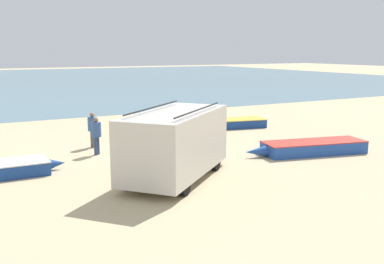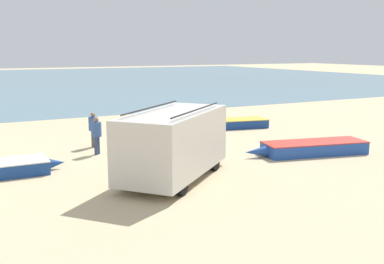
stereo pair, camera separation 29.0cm
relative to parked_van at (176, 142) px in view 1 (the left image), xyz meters
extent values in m
plane|color=tan|center=(1.46, 3.97, -1.31)|extent=(200.00, 200.00, 0.00)
cube|color=slate|center=(1.46, 55.97, -1.31)|extent=(120.00, 80.00, 0.01)
cube|color=beige|center=(-0.02, -0.02, 0.02)|extent=(5.30, 4.99, 2.10)
cube|color=black|center=(1.96, 1.69, -0.56)|extent=(1.37, 1.57, 0.94)
cube|color=#1E232D|center=(1.90, 1.64, 0.65)|extent=(1.29, 1.48, 0.67)
cylinder|color=black|center=(0.56, 1.74, -0.98)|extent=(0.65, 0.60, 0.66)
cylinder|color=black|center=(1.80, 0.30, -0.98)|extent=(0.65, 0.60, 0.66)
cylinder|color=black|center=(-1.85, -0.34, -0.98)|extent=(0.65, 0.60, 0.66)
cylinder|color=black|center=(-0.61, -1.78, -0.98)|extent=(0.65, 0.60, 0.66)
cylinder|color=black|center=(-0.57, 0.62, 1.19)|extent=(3.22, 2.79, 0.05)
cylinder|color=black|center=(0.53, -0.66, 1.19)|extent=(3.22, 2.79, 0.05)
cube|color=navy|center=(-5.31, 3.26, -1.08)|extent=(3.05, 1.51, 0.47)
cone|color=navy|center=(-3.45, 3.26, -1.08)|extent=(0.67, 0.45, 0.44)
cube|color=silver|center=(-5.31, 3.26, -0.91)|extent=(0.20, 1.39, 0.05)
cube|color=silver|center=(-5.31, 3.26, -0.82)|extent=(3.08, 1.53, 0.04)
cube|color=navy|center=(7.25, 7.96, -1.08)|extent=(4.65, 2.32, 0.46)
cone|color=navy|center=(4.59, 8.49, -1.08)|extent=(1.05, 0.62, 0.44)
cube|color=gold|center=(7.25, 7.96, -0.91)|extent=(0.46, 1.38, 0.05)
cube|color=gold|center=(7.25, 7.96, -0.83)|extent=(4.70, 2.35, 0.04)
cube|color=#234CA3|center=(7.05, 0.64, -1.06)|extent=(4.70, 2.37, 0.51)
cone|color=#234CA3|center=(4.37, 1.22, -1.06)|extent=(1.07, 0.68, 0.49)
cube|color=#B22D23|center=(7.05, 0.64, -0.86)|extent=(0.48, 1.34, 0.05)
cube|color=#B22D23|center=(7.05, 0.64, -0.78)|extent=(4.75, 2.39, 0.04)
cylinder|color=navy|center=(1.72, 3.90, -0.90)|extent=(0.15, 0.15, 0.82)
cylinder|color=navy|center=(1.74, 4.07, -0.90)|extent=(0.15, 0.15, 0.82)
cylinder|color=#993833|center=(1.73, 3.99, -0.17)|extent=(0.44, 0.44, 0.65)
sphere|color=tan|center=(1.73, 3.99, 0.27)|extent=(0.22, 0.22, 0.22)
cylinder|color=#5B564C|center=(-1.07, 6.38, -0.92)|extent=(0.15, 0.15, 0.79)
cylinder|color=#5B564C|center=(-1.12, 6.54, -0.92)|extent=(0.15, 0.15, 0.79)
cylinder|color=#335189|center=(-1.09, 6.46, -0.21)|extent=(0.43, 0.43, 0.63)
sphere|color=#8C664C|center=(-1.09, 6.46, 0.21)|extent=(0.21, 0.21, 0.21)
cylinder|color=navy|center=(-1.44, 4.87, -0.91)|extent=(0.15, 0.15, 0.79)
cylinder|color=navy|center=(-1.31, 4.98, -0.91)|extent=(0.15, 0.15, 0.79)
cylinder|color=#335189|center=(-1.37, 4.93, -0.21)|extent=(0.43, 0.43, 0.63)
sphere|color=#8C664C|center=(-1.37, 4.93, 0.22)|extent=(0.21, 0.21, 0.21)
cylinder|color=navy|center=(1.41, 4.86, -0.88)|extent=(0.16, 0.16, 0.86)
cylinder|color=navy|center=(1.49, 5.02, -0.88)|extent=(0.16, 0.16, 0.86)
cylinder|color=#2D6B3D|center=(1.45, 4.94, -0.11)|extent=(0.47, 0.47, 0.68)
sphere|color=tan|center=(1.45, 4.94, 0.35)|extent=(0.23, 0.23, 0.23)
camera|label=1|loc=(-6.79, -13.68, 3.16)|focal=42.00mm
camera|label=2|loc=(-6.53, -13.82, 3.16)|focal=42.00mm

